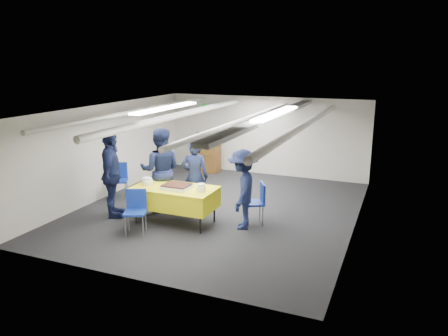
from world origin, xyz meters
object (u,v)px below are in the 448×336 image
Objects in this scene: chair_left at (119,177)px; sailor_d at (242,189)px; sheet_cake at (177,186)px; podium at (210,152)px; sailor_a at (195,177)px; chair_near at (136,207)px; chair_right at (257,199)px; sailor_c at (112,175)px; serving_table at (175,197)px; sailor_b at (161,170)px.

sailor_d is (3.51, -0.71, 0.28)m from chair_left.
podium reaches higher than sheet_cake.
chair_near is at bearing 52.83° from sailor_a.
sheet_cake is 0.65× the size of chair_right.
chair_right is at bearing -102.83° from sailor_c.
chair_right is 0.46× the size of sailor_c.
sailor_a is 1.79m from sailor_c.
chair_left is (-2.11, 0.99, -0.03)m from serving_table.
sailor_d is (1.31, 0.34, -0.01)m from sheet_cake.
chair_left is at bearing 133.31° from chair_near.
chair_right is at bearing 158.19° from sailor_b.
chair_near is 0.46× the size of sailor_c.
sailor_d reaches higher than chair_right.
serving_table is at bearing 116.30° from sailor_b.
chair_left is at bearing -114.41° from sailor_d.
sailor_c is at bearing -94.58° from podium.
sailor_c reaches higher than chair_near.
podium is at bearing 104.57° from serving_table.
chair_near is at bearing -82.74° from podium.
chair_right is 3.74m from chair_left.
sheet_cake is 0.45× the size of podium.
sailor_d is at bearing 29.75° from chair_near.
sailor_b is at bearing -110.43° from sailor_d.
sailor_c is (-0.97, 0.58, 0.41)m from chair_near.
chair_right and chair_left have the same top height.
sailor_c is (-1.42, -0.19, 0.39)m from serving_table.
sailor_d is at bearing 11.43° from serving_table.
sailor_a is at bearing 81.27° from serving_table.
sailor_c is at bearing -59.76° from chair_left.
sheet_cake is at bearing -34.98° from serving_table.
sailor_c is at bearing -172.24° from serving_table.
chair_near and chair_right have the same top height.
sailor_b is at bearing -16.86° from chair_left.
sailor_d is (1.84, 1.05, 0.28)m from chair_near.
sailor_c is at bearing -164.92° from chair_right.
sailor_a reaches higher than sheet_cake.
sheet_cake is (0.09, -0.06, 0.26)m from serving_table.
podium is at bearing -87.45° from sailor_a.
chair_right is at bearing 24.22° from sheet_cake.
sailor_a is at bearing 69.41° from chair_near.
chair_left is (-3.72, 0.37, 0.00)m from chair_right.
sheet_cake is at bearing 116.87° from sailor_b.
serving_table is 1.99× the size of chair_left.
sheet_cake is 0.34× the size of sailor_a.
sailor_b is 1.16× the size of sailor_d.
sailor_a reaches higher than chair_left.
chair_near is 0.53× the size of sailor_a.
chair_near is 2.14m from sailor_d.
serving_table is 0.89m from chair_near.
chair_near is 0.46× the size of sailor_b.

